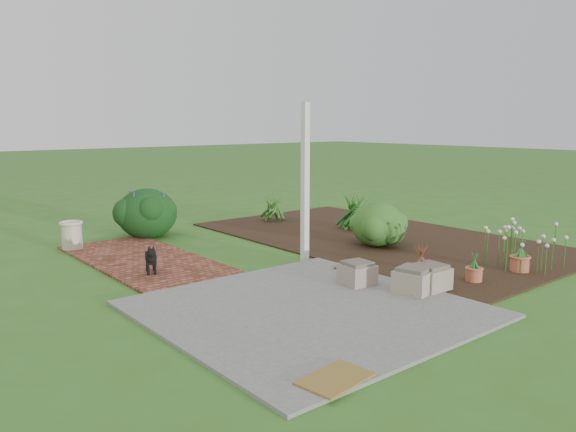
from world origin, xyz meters
TOP-DOWN VIEW (x-y plane):
  - ground at (0.00, 0.00)m, footprint 80.00×80.00m
  - concrete_patio at (-1.25, -1.75)m, footprint 3.50×3.50m
  - brick_path at (-1.70, 1.75)m, footprint 1.60×3.50m
  - garden_bed at (2.50, 0.50)m, footprint 4.00×7.00m
  - veranda_post at (0.30, 0.10)m, footprint 0.10×0.10m
  - stone_trough_near at (0.19, -2.15)m, footprint 0.52×0.52m
  - stone_trough_mid at (0.48, -2.19)m, footprint 0.45×0.45m
  - stone_trough_far at (-0.10, -1.43)m, footprint 0.44×0.44m
  - coir_doormat at (-2.31, -3.30)m, footprint 0.68×0.49m
  - black_dog at (-2.02, 0.80)m, footprint 0.26×0.45m
  - cream_ceramic_urn at (-2.34, 3.18)m, footprint 0.44×0.44m
  - evergreen_shrub at (1.97, 0.05)m, footprint 0.97×0.97m
  - agapanthus_clump_back at (2.77, 1.39)m, footprint 1.28×1.28m
  - agapanthus_clump_front at (2.09, 3.20)m, footprint 0.82×0.82m
  - pink_flower_patch at (2.48, -2.37)m, footprint 1.20×1.20m
  - terracotta_pot_bronze at (0.52, -2.01)m, footprint 0.30×0.30m
  - terracotta_pot_small_left at (2.27, -2.46)m, footprint 0.29×0.29m
  - terracotta_pot_small_right at (1.28, -2.33)m, footprint 0.27×0.27m
  - purple_flowering_bush at (-0.81, 3.46)m, footprint 1.51×1.51m

SIDE VIEW (x-z plane):
  - ground at x=0.00m, z-range 0.00..0.00m
  - garden_bed at x=2.50m, z-range 0.00..0.03m
  - concrete_patio at x=-1.25m, z-range 0.00..0.04m
  - brick_path at x=-1.70m, z-range 0.00..0.04m
  - coir_doormat at x=-2.31m, z-range 0.04..0.06m
  - terracotta_pot_small_right at x=1.28m, z-range 0.03..0.22m
  - terracotta_pot_small_left at x=2.27m, z-range 0.03..0.25m
  - terracotta_pot_bronze at x=0.52m, z-range 0.03..0.27m
  - stone_trough_far at x=-0.10m, z-range 0.04..0.31m
  - stone_trough_mid at x=0.48m, z-range 0.04..0.32m
  - stone_trough_near at x=0.19m, z-range 0.04..0.33m
  - cream_ceramic_urn at x=-2.34m, z-range 0.04..0.49m
  - black_dog at x=-2.02m, z-range 0.08..0.48m
  - pink_flower_patch at x=2.48m, z-range 0.03..0.72m
  - agapanthus_clump_front at x=2.09m, z-range 0.03..0.73m
  - evergreen_shrub at x=1.97m, z-range 0.03..0.83m
  - agapanthus_clump_back at x=2.77m, z-range 0.03..0.90m
  - purple_flowering_bush at x=-0.81m, z-range 0.00..0.97m
  - veranda_post at x=0.30m, z-range 0.00..2.50m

